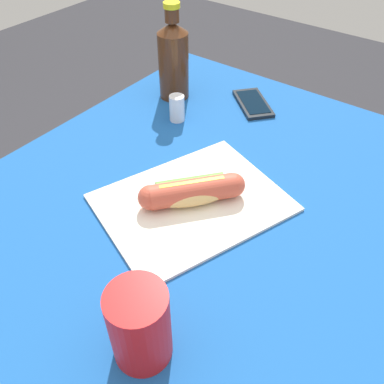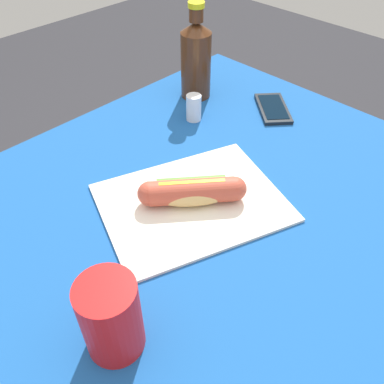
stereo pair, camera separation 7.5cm
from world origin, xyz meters
TOP-DOWN VIEW (x-y plane):
  - dining_table at (0.00, 0.00)m, footprint 1.18×0.94m
  - paper_wrapper at (0.06, 0.06)m, footprint 0.40×0.36m
  - hot_dog at (0.06, 0.06)m, footprint 0.17×0.15m
  - cell_phone at (0.44, 0.15)m, footprint 0.14×0.15m
  - soda_bottle at (0.36, 0.34)m, footprint 0.08×0.08m
  - drinking_cup at (-0.21, -0.06)m, footprint 0.08×0.08m
  - salt_shaker at (0.27, 0.26)m, footprint 0.04×0.04m

SIDE VIEW (x-z plane):
  - dining_table at x=0.00m, z-range 0.25..1.00m
  - paper_wrapper at x=0.06m, z-range 0.75..0.75m
  - cell_phone at x=0.44m, z-range 0.75..0.76m
  - hot_dog at x=0.06m, z-range 0.75..0.80m
  - salt_shaker at x=0.27m, z-range 0.75..0.81m
  - drinking_cup at x=-0.21m, z-range 0.75..0.87m
  - soda_bottle at x=0.36m, z-range 0.73..0.96m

